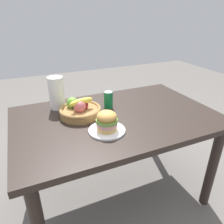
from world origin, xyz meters
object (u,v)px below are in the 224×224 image
(sandwich, at_px, (107,121))
(soda_can, at_px, (108,100))
(plate, at_px, (107,130))
(fruit_basket, at_px, (80,110))
(paper_towel_roll, at_px, (57,93))

(sandwich, relative_size, soda_can, 1.05)
(plate, distance_m, fruit_basket, 0.29)
(sandwich, bearing_deg, fruit_basket, 108.14)
(plate, relative_size, fruit_basket, 0.78)
(sandwich, distance_m, paper_towel_roll, 0.51)
(fruit_basket, bearing_deg, soda_can, 10.92)
(sandwich, height_order, fruit_basket, same)
(fruit_basket, bearing_deg, plate, -71.86)
(plate, xyz_separation_m, paper_towel_roll, (-0.20, 0.46, 0.11))
(fruit_basket, xyz_separation_m, paper_towel_roll, (-0.12, 0.19, 0.07))
(sandwich, distance_m, fruit_basket, 0.29)
(sandwich, distance_m, soda_can, 0.35)
(sandwich, bearing_deg, paper_towel_roll, 113.88)
(plate, bearing_deg, sandwich, -90.00)
(plate, relative_size, paper_towel_roll, 0.94)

